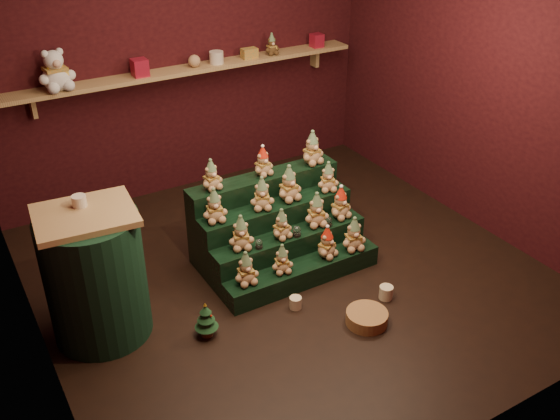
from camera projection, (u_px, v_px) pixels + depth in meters
ground at (289, 274)px, 5.34m from camera, size 4.00×4.00×0.00m
back_wall at (183, 54)px, 6.17m from camera, size 4.00×0.10×2.80m
front_wall at (505, 253)px, 3.11m from camera, size 4.00×0.10×2.80m
right_wall at (487, 77)px, 5.54m from camera, size 0.10×4.00×2.80m
back_shelf at (191, 70)px, 6.09m from camera, size 3.60×0.26×0.24m
riser_tier_front at (303, 273)px, 5.19m from camera, size 1.40×0.22×0.18m
riser_tier_midfront at (289, 252)px, 5.31m from camera, size 1.40×0.22×0.36m
riser_tier_midback at (276, 231)px, 5.43m from camera, size 1.40×0.22×0.54m
riser_tier_back at (264, 211)px, 5.55m from camera, size 1.40×0.22×0.72m
teddy_0 at (246, 268)px, 4.86m from camera, size 0.21×0.19×0.28m
teddy_1 at (282, 259)px, 5.00m from camera, size 0.21×0.20×0.25m
teddy_2 at (327, 242)px, 5.19m from camera, size 0.25×0.24×0.28m
teddy_3 at (354, 234)px, 5.28m from camera, size 0.24×0.23×0.30m
teddy_4 at (241, 233)px, 4.97m from camera, size 0.25×0.24×0.29m
teddy_5 at (281, 224)px, 5.11m from camera, size 0.22×0.21×0.26m
teddy_6 at (316, 210)px, 5.28m from camera, size 0.25×0.23×0.30m
teddy_7 at (340, 203)px, 5.39m from camera, size 0.24×0.22×0.29m
teddy_8 at (214, 205)px, 4.99m from camera, size 0.23×0.21×0.29m
teddy_9 at (262, 193)px, 5.16m from camera, size 0.26×0.24×0.28m
teddy_10 at (289, 183)px, 5.29m from camera, size 0.24×0.22×0.31m
teddy_11 at (328, 177)px, 5.45m from camera, size 0.23×0.22×0.27m
teddy_12 at (211, 175)px, 5.09m from camera, size 0.21×0.20×0.26m
teddy_13 at (263, 161)px, 5.31m from camera, size 0.21×0.20×0.26m
teddy_14 at (312, 148)px, 5.50m from camera, size 0.24×0.22×0.30m
snow_globe_a at (259, 244)px, 5.01m from camera, size 0.06×0.06×0.08m
snow_globe_b at (297, 231)px, 5.17m from camera, size 0.07×0.07×0.09m
snow_globe_c at (329, 222)px, 5.31m from camera, size 0.06×0.06×0.08m
side_table at (95, 275)px, 4.46m from camera, size 0.72×0.71×1.03m
table_ornament at (79, 201)px, 4.26m from camera, size 0.10×0.10×0.08m
mini_christmas_tree at (206, 320)px, 4.59m from camera, size 0.18×0.18×0.30m
mug_left at (296, 303)px, 4.92m from camera, size 0.10×0.10×0.10m
mug_right at (386, 292)px, 5.02m from camera, size 0.11×0.11×0.11m
wicker_basket at (367, 318)px, 4.76m from camera, size 0.42×0.42×0.10m
white_bear at (54, 65)px, 5.38m from camera, size 0.35×0.32×0.45m
brown_bear at (272, 44)px, 6.39m from camera, size 0.16×0.14×0.21m
gift_tin_red_a at (140, 68)px, 5.79m from camera, size 0.14×0.14×0.16m
gift_tin_cream at (216, 57)px, 6.15m from camera, size 0.14×0.14×0.12m
gift_tin_red_b at (317, 40)px, 6.67m from camera, size 0.12×0.12×0.14m
shelf_plush_ball at (194, 61)px, 6.04m from camera, size 0.12×0.12×0.12m
scarf_gift_box at (249, 53)px, 6.32m from camera, size 0.16×0.10×0.10m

